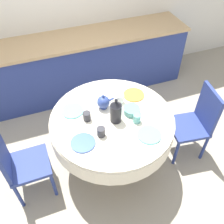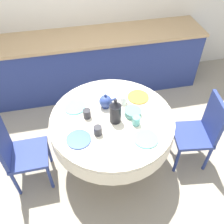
{
  "view_description": "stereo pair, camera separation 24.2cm",
  "coord_description": "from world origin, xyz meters",
  "views": [
    {
      "loc": [
        -0.59,
        -1.61,
        2.57
      ],
      "look_at": [
        0.0,
        0.0,
        0.85
      ],
      "focal_mm": 40.0,
      "sensor_mm": 36.0,
      "label": 1
    },
    {
      "loc": [
        -0.36,
        -1.68,
        2.57
      ],
      "look_at": [
        0.0,
        0.0,
        0.85
      ],
      "focal_mm": 40.0,
      "sensor_mm": 36.0,
      "label": 2
    }
  ],
  "objects": [
    {
      "name": "ground_plane",
      "position": [
        0.0,
        0.0,
        0.0
      ],
      "size": [
        12.0,
        12.0,
        0.0
      ],
      "primitive_type": "plane",
      "color": "#9E937F"
    },
    {
      "name": "kitchen_counter",
      "position": [
        0.0,
        1.46,
        0.45
      ],
      "size": [
        3.24,
        0.64,
        0.9
      ],
      "color": "navy",
      "rests_on": "ground_plane"
    },
    {
      "name": "dining_table",
      "position": [
        0.0,
        0.0,
        0.65
      ],
      "size": [
        1.26,
        1.26,
        0.77
      ],
      "color": "brown",
      "rests_on": "ground_plane"
    },
    {
      "name": "chair_left",
      "position": [
        0.96,
        -0.13,
        0.5
      ],
      "size": [
        0.45,
        0.45,
        0.92
      ],
      "rotation": [
        0.0,
        0.0,
        1.43
      ],
      "color": "navy",
      "rests_on": "ground_plane"
    },
    {
      "name": "chair_right",
      "position": [
        -0.97,
        -0.01,
        0.5
      ],
      "size": [
        0.4,
        0.4,
        0.92
      ],
      "rotation": [
        0.0,
        0.0,
        -1.56
      ],
      "color": "navy",
      "rests_on": "ground_plane"
    },
    {
      "name": "plate_near_left",
      "position": [
        -0.36,
        -0.21,
        0.78
      ],
      "size": [
        0.23,
        0.23,
        0.01
      ],
      "primitive_type": "cylinder",
      "color": "#3856AD",
      "rests_on": "dining_table"
    },
    {
      "name": "cup_near_left",
      "position": [
        -0.17,
        -0.18,
        0.82
      ],
      "size": [
        0.08,
        0.08,
        0.09
      ],
      "primitive_type": "cylinder",
      "color": "#28282D",
      "rests_on": "dining_table"
    },
    {
      "name": "plate_near_right",
      "position": [
        0.25,
        -0.33,
        0.78
      ],
      "size": [
        0.23,
        0.23,
        0.01
      ],
      "primitive_type": "cylinder",
      "color": "#60BCB7",
      "rests_on": "dining_table"
    },
    {
      "name": "cup_near_right",
      "position": [
        0.21,
        -0.13,
        0.82
      ],
      "size": [
        0.08,
        0.08,
        0.09
      ],
      "primitive_type": "cylinder",
      "color": "#5BA39E",
      "rests_on": "dining_table"
    },
    {
      "name": "plate_far_left",
      "position": [
        -0.35,
        0.23,
        0.78
      ],
      "size": [
        0.23,
        0.23,
        0.01
      ],
      "primitive_type": "cylinder",
      "color": "#60BCB7",
      "rests_on": "dining_table"
    },
    {
      "name": "cup_far_left",
      "position": [
        -0.24,
        0.06,
        0.82
      ],
      "size": [
        0.08,
        0.08,
        0.09
      ],
      "primitive_type": "cylinder",
      "color": "#28282D",
      "rests_on": "dining_table"
    },
    {
      "name": "plate_far_right",
      "position": [
        0.34,
        0.24,
        0.78
      ],
      "size": [
        0.23,
        0.23,
        0.01
      ],
      "primitive_type": "cylinder",
      "color": "orange",
      "rests_on": "dining_table"
    },
    {
      "name": "cup_far_right",
      "position": [
        0.16,
        0.19,
        0.82
      ],
      "size": [
        0.08,
        0.08,
        0.09
      ],
      "primitive_type": "cylinder",
      "color": "white",
      "rests_on": "dining_table"
    },
    {
      "name": "coffee_carafe",
      "position": [
        0.02,
        -0.04,
        0.9
      ],
      "size": [
        0.11,
        0.11,
        0.28
      ],
      "color": "black",
      "rests_on": "dining_table"
    },
    {
      "name": "teapot",
      "position": [
        -0.03,
        0.17,
        0.85
      ],
      "size": [
        0.18,
        0.13,
        0.18
      ],
      "color": "#33478E",
      "rests_on": "dining_table"
    },
    {
      "name": "fruit_bowl",
      "position": [
        0.21,
        -0.0,
        0.8
      ],
      "size": [
        0.17,
        0.17,
        0.06
      ],
      "primitive_type": "cylinder",
      "color": "#569993",
      "rests_on": "dining_table"
    }
  ]
}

